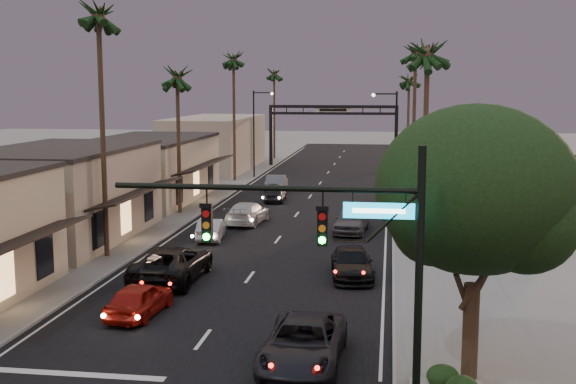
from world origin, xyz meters
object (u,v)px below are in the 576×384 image
(oncoming_red, at_px, (139,299))
(streetlight_right, at_px, (393,136))
(palm_far, at_px, (274,71))
(palm_lb, at_px, (98,9))
(palm_rb, at_px, (416,48))
(palm_lc, at_px, (177,71))
(palm_ra, at_px, (428,46))
(palm_ld, at_px, (233,55))
(corner_tree, at_px, (478,197))
(traffic_signal, at_px, (348,245))
(oncoming_silver, at_px, (211,229))
(oncoming_pickup, at_px, (172,263))
(streetlight_left, at_px, (256,127))
(curbside_black, at_px, (352,263))
(curbside_near, at_px, (303,343))
(palm_rc, at_px, (409,77))
(arch, at_px, (333,120))

(oncoming_red, bearing_deg, streetlight_right, -102.77)
(streetlight_right, xyz_separation_m, palm_far, (-15.22, 33.00, 6.11))
(palm_lb, bearing_deg, palm_rb, 51.98)
(palm_lc, height_order, palm_ra, palm_ra)
(palm_ld, height_order, palm_ra, palm_ld)
(corner_tree, distance_m, palm_rb, 37.12)
(traffic_signal, xyz_separation_m, oncoming_silver, (-9.77, 23.46, -4.42))
(palm_ld, distance_m, oncoming_pickup, 39.16)
(corner_tree, relative_size, oncoming_pickup, 1.42)
(palm_lc, xyz_separation_m, oncoming_red, (5.29, -23.59, -9.77))
(palm_ra, bearing_deg, streetlight_left, 114.54)
(oncoming_silver, bearing_deg, streetlight_left, -91.35)
(palm_lb, distance_m, oncoming_pickup, 14.09)
(streetlight_left, bearing_deg, palm_lc, -94.37)
(curbside_black, bearing_deg, palm_far, 96.60)
(corner_tree, relative_size, palm_far, 0.67)
(curbside_near, bearing_deg, palm_ld, 106.50)
(palm_lb, distance_m, oncoming_red, 16.76)
(palm_lc, height_order, palm_rc, same)
(oncoming_red, height_order, oncoming_silver, oncoming_red)
(oncoming_red, bearing_deg, traffic_signal, 141.58)
(oncoming_red, relative_size, oncoming_pickup, 0.67)
(streetlight_right, distance_m, curbside_near, 37.37)
(corner_tree, xyz_separation_m, curbside_black, (-4.48, 12.30, -5.27))
(palm_lc, relative_size, palm_rb, 0.86)
(corner_tree, height_order, palm_rc, palm_rc)
(streetlight_left, relative_size, oncoming_pickup, 1.45)
(palm_lc, xyz_separation_m, palm_rc, (17.20, 28.00, 0.00))
(oncoming_silver, xyz_separation_m, curbside_black, (9.08, -7.71, 0.05))
(traffic_signal, distance_m, corner_tree, 5.20)
(streetlight_right, bearing_deg, corner_tree, -86.11)
(streetlight_left, xyz_separation_m, oncoming_pickup, (3.31, -40.09, -4.47))
(streetlight_left, relative_size, palm_rb, 0.63)
(palm_lb, bearing_deg, curbside_black, -9.42)
(streetlight_right, bearing_deg, oncoming_red, -107.43)
(streetlight_left, distance_m, palm_lb, 36.93)
(arch, height_order, curbside_black, arch)
(traffic_signal, distance_m, palm_ld, 53.47)
(arch, height_order, palm_lb, palm_lb)
(oncoming_pickup, relative_size, curbside_black, 1.26)
(streetlight_left, distance_m, palm_rc, 17.42)
(palm_ld, height_order, oncoming_red, palm_ld)
(palm_ld, bearing_deg, oncoming_pickup, -82.33)
(streetlight_right, height_order, oncoming_pickup, streetlight_right)
(streetlight_left, bearing_deg, palm_rb, -42.05)
(arch, bearing_deg, palm_lc, -104.20)
(oncoming_pickup, bearing_deg, palm_rc, -104.09)
(palm_ra, bearing_deg, oncoming_pickup, -153.50)
(palm_rc, distance_m, curbside_black, 45.46)
(palm_ld, bearing_deg, palm_rb, -32.60)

